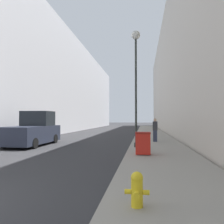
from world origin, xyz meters
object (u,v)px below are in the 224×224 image
object	(u,v)px
trash_bin	(143,143)
pickup_truck	(33,131)
fire_hydrant	(137,188)
lamppost	(136,63)
pedestrian_on_sidewalk	(155,130)

from	to	relation	value
trash_bin	pickup_truck	distance (m)	8.26
fire_hydrant	trash_bin	distance (m)	5.97
lamppost	pickup_truck	distance (m)	8.14
trash_bin	lamppost	world-z (taller)	lamppost
trash_bin	pickup_truck	xyz separation A→B (m)	(-7.36, 3.74, 0.27)
pickup_truck	pedestrian_on_sidewalk	bearing A→B (deg)	14.02
fire_hydrant	lamppost	world-z (taller)	lamppost
lamppost	pedestrian_on_sidewalk	distance (m)	5.29
pedestrian_on_sidewalk	lamppost	bearing A→B (deg)	-111.06
fire_hydrant	pickup_truck	bearing A→B (deg)	126.84
trash_bin	pedestrian_on_sidewalk	distance (m)	5.85
lamppost	pedestrian_on_sidewalk	xyz separation A→B (m)	(1.24, 3.21, -4.02)
fire_hydrant	trash_bin	xyz separation A→B (m)	(0.09, 5.97, 0.19)
trash_bin	pedestrian_on_sidewalk	size ratio (longest dim) A/B	0.62
fire_hydrant	pedestrian_on_sidewalk	xyz separation A→B (m)	(0.92, 11.75, 0.49)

